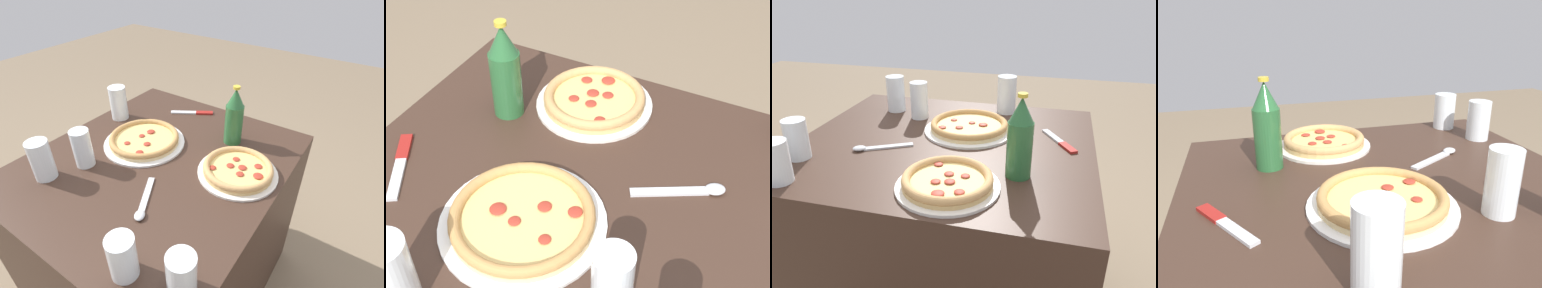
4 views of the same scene
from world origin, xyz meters
TOP-DOWN VIEW (x-y plane):
  - pizza_salami at (-0.06, -0.11)m, footprint 0.31×0.31m
  - pizza_margherita at (-0.09, 0.28)m, footprint 0.27×0.27m
  - glass_orange_juice at (0.39, 0.22)m, footprint 0.07×0.07m
  - glass_lemonade at (-0.15, -0.34)m, footprint 0.07×0.07m
  - glass_water at (0.35, 0.36)m, footprint 0.07×0.07m
  - glass_cola at (0.16, -0.20)m, footprint 0.07×0.07m
  - beer_bottle at (-0.26, 0.17)m, footprint 0.07×0.07m
  - knife at (-0.37, -0.09)m, footprint 0.12×0.18m
  - spoon at (0.20, 0.11)m, footprint 0.18×0.11m

SIDE VIEW (x-z plane):
  - knife at x=-0.37m, z-range 0.76..0.77m
  - spoon at x=0.20m, z-range 0.76..0.77m
  - pizza_salami at x=-0.06m, z-range 0.76..0.80m
  - pizza_margherita at x=-0.09m, z-range 0.76..0.80m
  - glass_orange_juice at x=0.39m, z-range 0.75..0.88m
  - glass_water at x=0.35m, z-range 0.76..0.87m
  - glass_lemonade at x=-0.15m, z-range 0.75..0.90m
  - glass_cola at x=0.16m, z-range 0.76..0.90m
  - beer_bottle at x=-0.26m, z-range 0.75..0.99m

